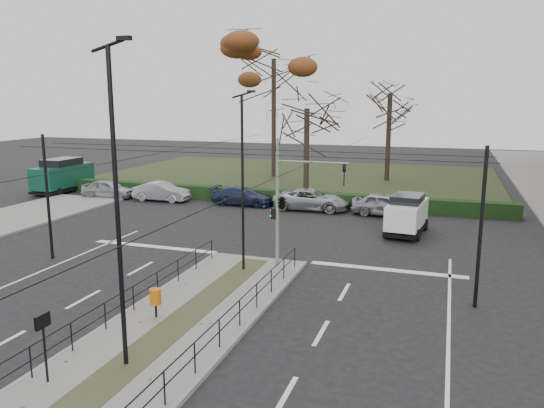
{
  "coord_description": "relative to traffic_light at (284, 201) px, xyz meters",
  "views": [
    {
      "loc": [
        8.37,
        -18.0,
        7.6
      ],
      "look_at": [
        -0.05,
        7.03,
        2.35
      ],
      "focal_mm": 35.0,
      "sensor_mm": 36.0,
      "label": 1
    }
  ],
  "objects": [
    {
      "name": "ground",
      "position": [
        -1.48,
        -4.13,
        -3.15
      ],
      "size": [
        140.0,
        140.0,
        0.0
      ],
      "primitive_type": "plane",
      "color": "black",
      "rests_on": "ground"
    },
    {
      "name": "median_island",
      "position": [
        -1.48,
        -6.63,
        -3.08
      ],
      "size": [
        4.4,
        15.0,
        0.14
      ],
      "primitive_type": "cube",
      "color": "slate",
      "rests_on": "ground"
    },
    {
      "name": "park",
      "position": [
        -7.48,
        27.87,
        -3.1
      ],
      "size": [
        38.0,
        26.0,
        0.1
      ],
      "primitive_type": "cube",
      "color": "#263018",
      "rests_on": "ground"
    },
    {
      "name": "hedge",
      "position": [
        -7.48,
        14.47,
        -2.65
      ],
      "size": [
        38.0,
        1.0,
        1.0
      ],
      "primitive_type": "cube",
      "color": "black",
      "rests_on": "ground"
    },
    {
      "name": "median_railing",
      "position": [
        -1.48,
        -6.73,
        -2.17
      ],
      "size": [
        4.14,
        13.24,
        0.92
      ],
      "color": "black",
      "rests_on": "median_island"
    },
    {
      "name": "catenary",
      "position": [
        -1.48,
        -2.51,
        0.27
      ],
      "size": [
        20.0,
        34.0,
        6.0
      ],
      "color": "black",
      "rests_on": "ground"
    },
    {
      "name": "traffic_light",
      "position": [
        0.0,
        0.0,
        0.0
      ],
      "size": [
        3.52,
        2.02,
        5.17
      ],
      "color": "gray",
      "rests_on": "median_island"
    },
    {
      "name": "litter_bin",
      "position": [
        -2.47,
        -6.98,
        -2.29
      ],
      "size": [
        0.4,
        0.4,
        1.02
      ],
      "color": "black",
      "rests_on": "median_island"
    },
    {
      "name": "info_panel",
      "position": [
        -2.98,
        -11.71,
        -1.5
      ],
      "size": [
        0.11,
        0.5,
        1.93
      ],
      "color": "black",
      "rests_on": "median_island"
    },
    {
      "name": "streetlamp_median_near",
      "position": [
        -1.52,
        -10.21,
        1.57
      ],
      "size": [
        0.75,
        0.15,
        9.01
      ],
      "color": "black",
      "rests_on": "median_island"
    },
    {
      "name": "streetlamp_median_far",
      "position": [
        -1.5,
        -1.13,
        0.96
      ],
      "size": [
        0.65,
        0.13,
        7.81
      ],
      "color": "black",
      "rests_on": "median_island"
    },
    {
      "name": "parked_car_first",
      "position": [
        -18.18,
        12.39,
        -2.43
      ],
      "size": [
        4.32,
        1.99,
        1.43
      ],
      "primitive_type": "imported",
      "rotation": [
        0.0,
        0.0,
        1.64
      ],
      "color": "#97999E",
      "rests_on": "ground"
    },
    {
      "name": "parked_car_second",
      "position": [
        -13.61,
        12.59,
        -2.44
      ],
      "size": [
        4.35,
        1.61,
        1.42
      ],
      "primitive_type": "imported",
      "rotation": [
        0.0,
        0.0,
        1.59
      ],
      "color": "#97999E",
      "rests_on": "ground"
    },
    {
      "name": "parked_car_third",
      "position": [
        -7.23,
        13.1,
        -2.49
      ],
      "size": [
        4.58,
        1.89,
        1.33
      ],
      "primitive_type": "imported",
      "rotation": [
        0.0,
        0.0,
        1.58
      ],
      "color": "#1E2646",
      "rests_on": "ground"
    },
    {
      "name": "parked_car_fourth",
      "position": [
        -2.03,
        13.0,
        -2.42
      ],
      "size": [
        5.3,
        2.57,
        1.45
      ],
      "primitive_type": "imported",
      "rotation": [
        0.0,
        0.0,
        1.6
      ],
      "color": "#97999E",
      "rests_on": "ground"
    },
    {
      "name": "white_van",
      "position": [
        4.78,
        8.25,
        -1.95
      ],
      "size": [
        2.31,
        4.37,
        2.29
      ],
      "color": "white",
      "rests_on": "ground"
    },
    {
      "name": "green_van",
      "position": [
        -23.38,
        13.49,
        -1.72
      ],
      "size": [
        2.36,
        5.74,
        2.79
      ],
      "color": "#0D3D2C",
      "rests_on": "ground"
    },
    {
      "name": "rust_tree",
      "position": [
        -9.46,
        27.01,
        8.18
      ],
      "size": [
        10.59,
        10.59,
        14.78
      ],
      "color": "black",
      "rests_on": "park"
    },
    {
      "name": "bare_tree_center",
      "position": [
        1.4,
        28.06,
        4.37
      ],
      "size": [
        5.7,
        5.7,
        10.66
      ],
      "color": "black",
      "rests_on": "park"
    },
    {
      "name": "bare_tree_near",
      "position": [
        -3.96,
        18.73,
        3.23
      ],
      "size": [
        6.54,
        6.54,
        9.01
      ],
      "color": "black",
      "rests_on": "park"
    },
    {
      "name": "parked_car_fifth",
      "position": [
        3.08,
        12.66,
        -2.4
      ],
      "size": [
        4.57,
        2.25,
        1.5
      ],
      "primitive_type": "imported",
      "rotation": [
        0.0,
        0.0,
        1.46
      ],
      "color": "#97999E",
      "rests_on": "ground"
    }
  ]
}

